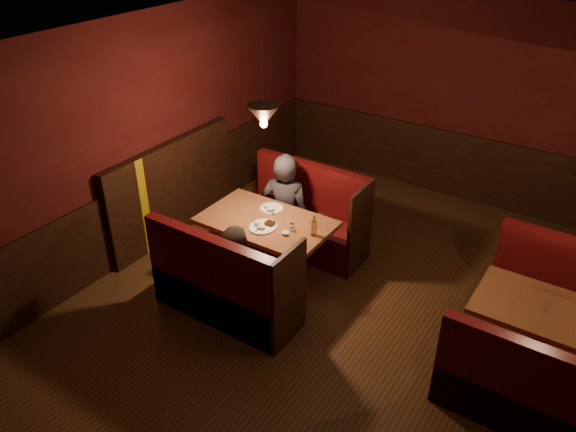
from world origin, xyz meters
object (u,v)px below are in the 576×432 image
Objects in this scene: second_table at (543,325)px; second_bench_far at (557,300)px; second_bench_near at (521,395)px; diner_a at (285,192)px; main_bench_far at (307,222)px; main_table at (267,234)px; diner_b at (237,258)px; main_bench_near at (224,291)px.

second_table is 0.79m from second_bench_far.
second_bench_far is at bearing 87.80° from second_table.
second_bench_near is at bearing -90.00° from second_bench_far.
main_bench_far is at bearing -136.31° from diner_a.
diner_b reaches higher than main_table.
main_table is 0.88m from main_bench_near.
main_bench_near is 1.52m from diner_a.
second_bench_near is (3.02, -0.54, -0.29)m from main_table.
diner_a is (-0.16, -0.26, 0.50)m from main_bench_far.
main_table is at bearing 169.90° from second_bench_near.
diner_b is at bearing -150.60° from second_bench_far.
second_bench_far is at bearing 172.23° from diner_a.
second_bench_near is 3.40m from diner_a.
diner_a is (-3.16, -0.41, 0.54)m from second_bench_far.
main_table is 1.07× the size of diner_b.
second_table is 0.75× the size of diner_a.
second_bench_far is 3.23m from diner_a.
main_bench_near is at bearing -160.20° from second_table.
main_bench_near reaches higher than second_bench_far.
main_bench_far is at bearing 168.31° from second_table.
diner_b reaches higher than second_bench_far.
main_bench_far is at bearing 90.00° from main_bench_near.
main_table is 1.16× the size of second_table.
main_bench_near is 1.28× the size of second_table.
main_bench_near is at bearing -88.91° from main_table.
diner_a is 1.28m from diner_b.
main_bench_far is (0.02, 0.84, -0.26)m from main_table.
second_bench_far and second_bench_near have the same top height.
main_table is at bearing -175.65° from second_table.
second_table is at bearing 4.35° from main_table.
second_bench_far is 0.82× the size of diner_a.
main_table is at bearing -91.09° from main_bench_far.
second_table is at bearing -92.20° from second_bench_far.
second_bench_near is (3.00, -1.38, -0.03)m from main_bench_far.
diner_a is (-3.13, 0.36, 0.32)m from second_table.
second_bench_near is at bearing 5.82° from main_bench_near.
diner_a reaches higher than second_bench_near.
diner_b is at bearing -177.55° from second_bench_near.
main_bench_far is 1.15× the size of second_bench_far.
second_bench_far is at bearing 2.85° from main_bench_far.
main_table is 0.88m from main_bench_far.
diner_a reaches higher than diner_b.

